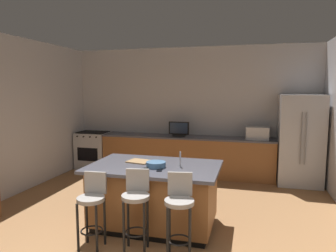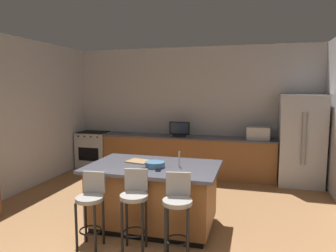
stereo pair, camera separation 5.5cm
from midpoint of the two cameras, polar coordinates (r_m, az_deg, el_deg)
wall_back at (r=7.38m, az=4.73°, el=2.92°), size 6.25×0.12×2.96m
wall_left at (r=6.39m, az=-26.99°, el=1.60°), size 0.12×5.50×2.96m
counter_back at (r=7.16m, az=3.70°, el=-5.50°), size 3.97×0.62×0.90m
kitchen_island at (r=4.54m, az=-2.34°, el=-12.69°), size 1.84×1.18×0.90m
refrigerator at (r=6.92m, az=23.67°, el=-2.42°), size 0.87×0.80×1.87m
range_oven at (r=7.99m, az=-13.30°, el=-4.33°), size 0.77×0.63×0.92m
microwave at (r=6.91m, az=16.59°, el=-1.28°), size 0.48×0.36×0.27m
tv_monitor at (r=7.04m, az=2.38°, el=-0.70°), size 0.47×0.16×0.34m
sink_faucet_back at (r=7.20m, az=2.60°, el=-0.82°), size 0.02×0.02×0.24m
sink_faucet_island at (r=4.29m, az=2.48°, el=-6.19°), size 0.02×0.02×0.22m
bar_stool_left at (r=4.05m, az=-13.75°, el=-13.85°), size 0.34×0.35×0.94m
bar_stool_center at (r=3.87m, az=-5.80°, el=-14.04°), size 0.34×0.36×1.00m
bar_stool_right at (r=3.65m, az=2.23°, el=-15.15°), size 0.34×0.36×1.02m
fruit_bowl at (r=4.29m, az=-2.06°, el=-7.15°), size 0.27×0.27×0.08m
cell_phone at (r=4.14m, az=-1.40°, el=-8.17°), size 0.10×0.16×0.01m
tv_remote at (r=4.21m, az=-4.19°, el=-7.87°), size 0.11×0.17×0.02m
cutting_board at (r=4.62m, az=-5.14°, el=-6.54°), size 0.37×0.32×0.02m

